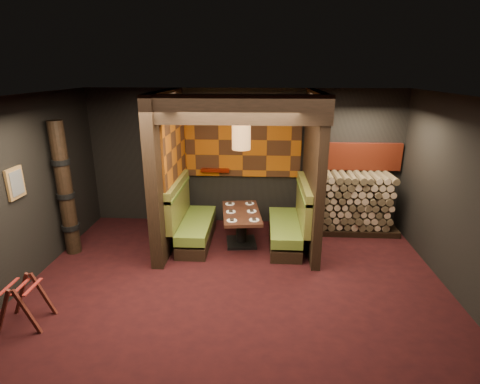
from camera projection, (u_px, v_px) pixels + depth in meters
name	position (u px, v px, depth m)	size (l,w,h in m)	color
floor	(235.00, 291.00, 5.69)	(6.50, 5.50, 0.02)	black
ceiling	(234.00, 97.00, 4.79)	(6.50, 5.50, 0.02)	black
wall_back	(244.00, 158.00, 7.86)	(6.50, 0.02, 2.85)	black
wall_front	(207.00, 335.00, 2.62)	(6.50, 0.02, 2.85)	black
wall_left	(11.00, 198.00, 5.42)	(0.02, 5.50, 2.85)	black
wall_right	(475.00, 207.00, 5.06)	(0.02, 5.50, 2.85)	black
partition_left	(168.00, 171.00, 6.88)	(0.20, 2.20, 2.85)	black
partition_right	(313.00, 172.00, 6.78)	(0.15, 2.10, 2.85)	black
header_beam	(236.00, 110.00, 5.53)	(2.85, 0.18, 0.44)	black
tapa_back_panel	(243.00, 140.00, 7.69)	(2.40, 0.06, 1.55)	#93440A
tapa_side_panel	(175.00, 146.00, 6.91)	(0.04, 1.85, 1.45)	#93440A
lacquer_shelf	(215.00, 170.00, 7.86)	(0.60, 0.12, 0.07)	#510E03
booth_bench_left	(191.00, 222.00, 7.18)	(0.68, 1.60, 1.14)	black
booth_bench_right	(290.00, 225.00, 7.07)	(0.68, 1.60, 1.14)	black
dining_table	(241.00, 223.00, 7.07)	(0.83, 1.32, 0.66)	black
place_settings	(241.00, 211.00, 7.00)	(0.68, 1.08, 0.03)	white
pendant_lamp	(241.00, 137.00, 6.51)	(0.33, 0.33, 0.99)	#9B693B
framed_picture	(15.00, 183.00, 5.45)	(0.05, 0.36, 0.46)	#9C713F
luggage_rack	(24.00, 301.00, 4.86)	(0.63, 0.45, 0.67)	#431811
totem_column	(65.00, 190.00, 6.53)	(0.31, 0.31, 2.40)	black
firewood_stack	(355.00, 203.00, 7.60)	(1.73, 0.70, 1.22)	black
mosaic_header	(355.00, 157.00, 7.63)	(1.83, 0.10, 0.56)	maroon
bay_front_post	(316.00, 169.00, 7.02)	(0.08, 0.08, 2.85)	black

